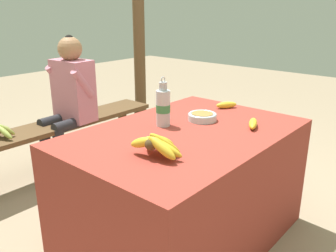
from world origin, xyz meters
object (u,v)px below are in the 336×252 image
Objects in this scene: banana_bunch_ripe at (156,143)px; seated_vendor at (69,95)px; water_bottle at (163,107)px; loose_banana_side at (226,105)px; loose_banana_front at (253,124)px; wooden_bench at (60,130)px; support_post_far at (138,10)px; banana_bunch_green at (2,130)px; serving_bowl at (202,116)px.

banana_bunch_ripe is 0.24× the size of seated_vendor.
water_bottle reaches higher than loose_banana_side.
loose_banana_front reaches higher than wooden_bench.
seated_vendor is at bearing 107.29° from loose_banana_side.
support_post_far is at bearing -172.18° from seated_vendor.
banana_bunch_ripe is 0.93m from loose_banana_side.
water_bottle reaches higher than banana_bunch_ripe.
seated_vendor reaches higher than banana_bunch_green.
banana_bunch_ripe reaches higher than loose_banana_side.
water_bottle is (-0.23, 0.11, 0.09)m from serving_bowl.
loose_banana_side is at bearing 53.34° from loose_banana_front.
support_post_far reaches higher than banana_bunch_green.
seated_vendor is at bearing 95.26° from loose_banana_front.
serving_bowl reaches higher than banana_bunch_green.
seated_vendor is (-0.15, 1.58, -0.06)m from loose_banana_front.
seated_vendor is 4.48× the size of banana_bunch_green.
banana_bunch_ripe is 2.32m from support_post_far.
water_bottle is at bearing 78.47° from seated_vendor.
support_post_far reaches higher than water_bottle.
support_post_far is (1.02, 0.20, 0.66)m from seated_vendor.
water_bottle reaches higher than serving_bowl.
wooden_bench is (0.07, 1.21, -0.43)m from water_bottle.
serving_bowl is at bearing -122.61° from support_post_far.
banana_bunch_ripe is at bearing -105.83° from wooden_bench.
wooden_bench is at bearing -23.30° from seated_vendor.
water_bottle is 1.19m from seated_vendor.
serving_bowl is at bearing 15.44° from banana_bunch_ripe.
loose_banana_side reaches higher than wooden_bench.
loose_banana_front is 1.58m from seated_vendor.
support_post_far is at bearing 63.95° from loose_banana_front.
loose_banana_front is (0.31, -0.41, -0.09)m from water_bottle.
support_post_far reaches higher than loose_banana_front.
loose_banana_front is at bearing -116.05° from support_post_far.
wooden_bench is at bearing -0.06° from banana_bunch_green.
seated_vendor is (0.10, -0.03, 0.29)m from wooden_bench.
banana_bunch_ripe is 0.10× the size of support_post_far.
serving_bowl is 0.27m from water_bottle.
support_post_far is (1.53, 1.65, 0.56)m from banana_bunch_ripe.
seated_vendor is (-0.39, 1.25, -0.06)m from loose_banana_side.
loose_banana_side is at bearing 5.95° from serving_bowl.
water_bottle reaches higher than wooden_bench.
seated_vendor reaches higher than loose_banana_front.
support_post_far is at bearing 8.68° from wooden_bench.
water_bottle reaches higher than banana_bunch_green.
banana_bunch_green is (-0.71, 1.61, -0.22)m from loose_banana_front.
loose_banana_side is 0.06× the size of support_post_far.
wooden_bench is (-0.24, 1.61, -0.34)m from loose_banana_front.
loose_banana_front is 0.10× the size of wooden_bench.
serving_bowl is 1.29m from seated_vendor.
loose_banana_front is at bearing -126.66° from loose_banana_side.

